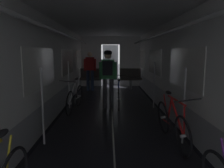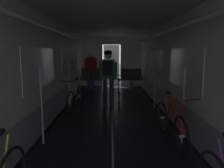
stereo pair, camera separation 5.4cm
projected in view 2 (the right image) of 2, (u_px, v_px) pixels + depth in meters
The scene contains 8 objects.
train_car_shell at pixel (112, 51), 5.22m from camera, with size 3.14×12.34×2.57m.
bench_seat_far_left at pixel (92, 77), 9.81m from camera, with size 0.98×0.51×0.95m.
bench_seat_far_right at pixel (131, 77), 9.82m from camera, with size 0.98×0.51×0.95m.
bicycle_white at pixel (75, 97), 6.20m from camera, with size 0.44×1.69×0.95m.
bicycle_red at pixel (171, 123), 3.96m from camera, with size 0.44×1.69×0.95m.
person_cyclist_aisle at pixel (108, 73), 6.32m from camera, with size 0.54×0.41×1.73m.
bicycle_blue_in_aisle at pixel (119, 94), 6.68m from camera, with size 0.44×1.69×0.94m.
person_standing_near_bench at pixel (91, 68), 9.38m from camera, with size 0.53×0.23×1.69m.
Camera 2 is at (-0.03, -1.68, 1.66)m, focal length 34.73 mm.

